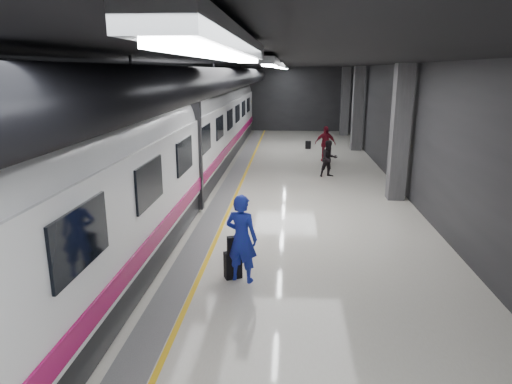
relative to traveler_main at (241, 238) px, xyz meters
name	(u,v)px	position (x,y,z in m)	size (l,w,h in m)	color
ground	(259,213)	(0.03, 4.68, -0.94)	(40.00, 40.00, 0.00)	silver
platform_hall	(252,95)	(-0.26, 5.63, 2.60)	(10.02, 40.02, 4.51)	black
train	(152,145)	(-3.22, 4.68, 1.13)	(3.05, 38.00, 4.05)	black
traveler_main	(241,238)	(0.00, 0.00, 0.00)	(0.68, 0.45, 1.87)	#1C17B0
suitcase_main	(233,265)	(-0.20, 0.12, -0.65)	(0.35, 0.22, 0.57)	black
shoulder_bag	(234,245)	(-0.17, 0.09, -0.18)	(0.27, 0.14, 0.36)	black
traveler_far_a	(329,159)	(2.56, 9.87, -0.18)	(0.74, 0.57, 1.51)	black
traveler_far_b	(325,144)	(2.65, 13.35, -0.09)	(0.99, 0.41, 1.68)	maroon
suitcase_far	(308,145)	(1.97, 16.81, -0.72)	(0.30, 0.19, 0.44)	black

